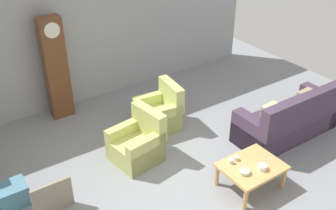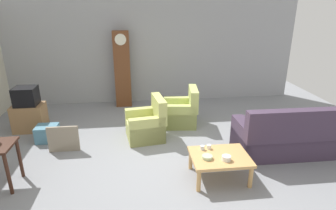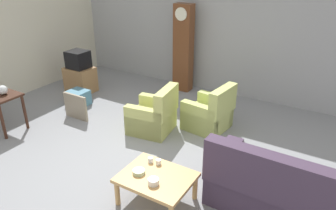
# 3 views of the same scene
# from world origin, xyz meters

# --- Properties ---
(ground_plane) EXTENTS (10.40, 10.40, 0.00)m
(ground_plane) POSITION_xyz_m (0.00, 0.00, 0.00)
(ground_plane) COLOR gray
(garage_door_wall) EXTENTS (8.40, 0.16, 3.20)m
(garage_door_wall) POSITION_xyz_m (0.00, 3.60, 1.60)
(garage_door_wall) COLOR #9EA0A5
(garage_door_wall) RESTS_ON ground_plane
(couch_floral) EXTENTS (2.11, 0.90, 1.04)m
(couch_floral) POSITION_xyz_m (2.39, -0.02, 0.35)
(couch_floral) COLOR #423347
(couch_floral) RESTS_ON ground_plane
(armchair_olive_near) EXTENTS (0.89, 0.86, 0.92)m
(armchair_olive_near) POSITION_xyz_m (-0.35, 1.00, 0.31)
(armchair_olive_near) COLOR #B7BC66
(armchair_olive_near) RESTS_ON ground_plane
(armchair_olive_far) EXTENTS (0.87, 0.85, 0.92)m
(armchair_olive_far) POSITION_xyz_m (0.53, 1.64, 0.31)
(armchair_olive_far) COLOR #B8C46A
(armchair_olive_far) RESTS_ON ground_plane
(coffee_table_wood) EXTENTS (0.96, 0.76, 0.42)m
(coffee_table_wood) POSITION_xyz_m (0.78, -0.64, 0.36)
(coffee_table_wood) COLOR tan
(coffee_table_wood) RESTS_ON ground_plane
(grandfather_clock) EXTENTS (0.44, 0.30, 2.12)m
(grandfather_clock) POSITION_xyz_m (-0.91, 3.18, 1.07)
(grandfather_clock) COLOR brown
(grandfather_clock) RESTS_ON ground_plane
(tv_stand_cabinet) EXTENTS (0.68, 0.52, 0.62)m
(tv_stand_cabinet) POSITION_xyz_m (-3.04, 1.75, 0.31)
(tv_stand_cabinet) COLOR #997047
(tv_stand_cabinet) RESTS_ON ground_plane
(tv_crt) EXTENTS (0.48, 0.44, 0.42)m
(tv_crt) POSITION_xyz_m (-3.04, 1.75, 0.83)
(tv_crt) COLOR black
(tv_crt) RESTS_ON tv_stand_cabinet
(framed_picture_leaning) EXTENTS (0.60, 0.05, 0.54)m
(framed_picture_leaning) POSITION_xyz_m (-2.03, 0.60, 0.27)
(framed_picture_leaning) COLOR gray
(framed_picture_leaning) RESTS_ON ground_plane
(storage_box_blue) EXTENTS (0.44, 0.39, 0.34)m
(storage_box_blue) POSITION_xyz_m (-2.49, 1.12, 0.17)
(storage_box_blue) COLOR teal
(storage_box_blue) RESTS_ON ground_plane
(glass_dome_cloche) EXTENTS (0.18, 0.18, 0.18)m
(glass_dome_cloche) POSITION_xyz_m (-2.79, -0.41, 0.83)
(glass_dome_cloche) COLOR silver
(glass_dome_cloche) RESTS_ON console_table_dark
(cup_white_porcelain) EXTENTS (0.08, 0.08, 0.07)m
(cup_white_porcelain) POSITION_xyz_m (0.66, -0.40, 0.46)
(cup_white_porcelain) COLOR white
(cup_white_porcelain) RESTS_ON coffee_table_wood
(cup_blue_rimmed) EXTENTS (0.07, 0.07, 0.08)m
(cup_blue_rimmed) POSITION_xyz_m (0.54, -0.42, 0.46)
(cup_blue_rimmed) COLOR silver
(cup_blue_rimmed) RESTS_ON coffee_table_wood
(bowl_white_stacked) EXTENTS (0.15, 0.15, 0.08)m
(bowl_white_stacked) POSITION_xyz_m (0.84, -0.80, 0.46)
(bowl_white_stacked) COLOR white
(bowl_white_stacked) RESTS_ON coffee_table_wood
(bowl_shallow_green) EXTENTS (0.17, 0.17, 0.05)m
(bowl_shallow_green) POSITION_xyz_m (0.55, -0.71, 0.45)
(bowl_shallow_green) COLOR #B2C69E
(bowl_shallow_green) RESTS_ON coffee_table_wood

